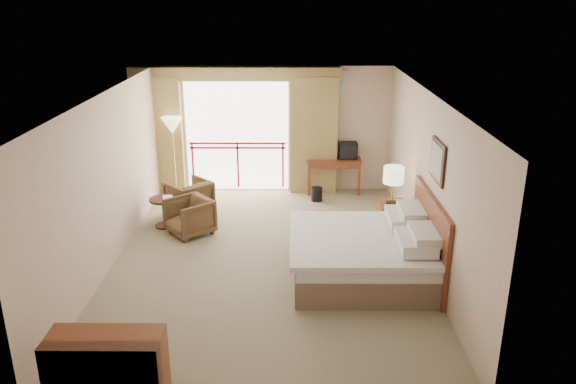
{
  "coord_description": "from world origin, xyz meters",
  "views": [
    {
      "loc": [
        0.37,
        -8.34,
        4.13
      ],
      "look_at": [
        0.32,
        0.4,
        1.02
      ],
      "focal_mm": 35.0,
      "sensor_mm": 36.0,
      "label": 1
    }
  ],
  "objects_px": {
    "tv": "(348,151)",
    "armchair_near": "(191,234)",
    "wastebasket": "(317,194)",
    "floor_lamp": "(172,128)",
    "nightstand": "(391,220)",
    "armchair_far": "(190,214)",
    "dresser": "(107,369)",
    "table_lamp": "(394,176)",
    "desk": "(333,165)",
    "bed": "(365,254)",
    "side_table": "(164,207)"
  },
  "relations": [
    {
      "from": "table_lamp",
      "to": "armchair_near",
      "type": "distance_m",
      "value": 3.78
    },
    {
      "from": "armchair_near",
      "to": "wastebasket",
      "type": "bearing_deg",
      "value": 86.08
    },
    {
      "from": "bed",
      "to": "armchair_near",
      "type": "distance_m",
      "value": 3.38
    },
    {
      "from": "table_lamp",
      "to": "wastebasket",
      "type": "height_order",
      "value": "table_lamp"
    },
    {
      "from": "nightstand",
      "to": "table_lamp",
      "type": "distance_m",
      "value": 0.82
    },
    {
      "from": "tv",
      "to": "side_table",
      "type": "bearing_deg",
      "value": -149.11
    },
    {
      "from": "nightstand",
      "to": "armchair_near",
      "type": "height_order",
      "value": "nightstand"
    },
    {
      "from": "nightstand",
      "to": "side_table",
      "type": "height_order",
      "value": "nightstand"
    },
    {
      "from": "tv",
      "to": "armchair_far",
      "type": "distance_m",
      "value": 3.62
    },
    {
      "from": "desk",
      "to": "tv",
      "type": "distance_m",
      "value": 0.46
    },
    {
      "from": "armchair_far",
      "to": "dresser",
      "type": "relative_size",
      "value": 0.64
    },
    {
      "from": "tv",
      "to": "side_table",
      "type": "height_order",
      "value": "tv"
    },
    {
      "from": "floor_lamp",
      "to": "side_table",
      "type": "bearing_deg",
      "value": -86.24
    },
    {
      "from": "nightstand",
      "to": "armchair_far",
      "type": "relative_size",
      "value": 0.85
    },
    {
      "from": "desk",
      "to": "tv",
      "type": "bearing_deg",
      "value": -10.59
    },
    {
      "from": "tv",
      "to": "armchair_near",
      "type": "relative_size",
      "value": 0.54
    },
    {
      "from": "tv",
      "to": "armchair_near",
      "type": "xyz_separation_m",
      "value": [
        -3.05,
        -2.31,
        -0.93
      ]
    },
    {
      "from": "desk",
      "to": "bed",
      "type": "bearing_deg",
      "value": -86.98
    },
    {
      "from": "wastebasket",
      "to": "side_table",
      "type": "height_order",
      "value": "side_table"
    },
    {
      "from": "wastebasket",
      "to": "floor_lamp",
      "type": "xyz_separation_m",
      "value": [
        -3.02,
        0.32,
        1.33
      ]
    },
    {
      "from": "side_table",
      "to": "desk",
      "type": "bearing_deg",
      "value": 31.72
    },
    {
      "from": "bed",
      "to": "floor_lamp",
      "type": "relative_size",
      "value": 1.24
    },
    {
      "from": "side_table",
      "to": "table_lamp",
      "type": "bearing_deg",
      "value": -5.76
    },
    {
      "from": "nightstand",
      "to": "desk",
      "type": "bearing_deg",
      "value": 109.54
    },
    {
      "from": "tv",
      "to": "side_table",
      "type": "relative_size",
      "value": 0.71
    },
    {
      "from": "bed",
      "to": "wastebasket",
      "type": "relative_size",
      "value": 7.32
    },
    {
      "from": "table_lamp",
      "to": "tv",
      "type": "bearing_deg",
      "value": 103.11
    },
    {
      "from": "desk",
      "to": "floor_lamp",
      "type": "xyz_separation_m",
      "value": [
        -3.4,
        -0.31,
        0.88
      ]
    },
    {
      "from": "nightstand",
      "to": "floor_lamp",
      "type": "bearing_deg",
      "value": 153.39
    },
    {
      "from": "desk",
      "to": "table_lamp",
      "type": "bearing_deg",
      "value": -70.64
    },
    {
      "from": "wastebasket",
      "to": "armchair_far",
      "type": "distance_m",
      "value": 2.66
    },
    {
      "from": "nightstand",
      "to": "floor_lamp",
      "type": "xyz_separation_m",
      "value": [
        -4.26,
        2.19,
        1.15
      ]
    },
    {
      "from": "wastebasket",
      "to": "dresser",
      "type": "bearing_deg",
      "value": -111.81
    },
    {
      "from": "bed",
      "to": "table_lamp",
      "type": "height_order",
      "value": "table_lamp"
    },
    {
      "from": "tv",
      "to": "dresser",
      "type": "distance_m",
      "value": 7.46
    },
    {
      "from": "desk",
      "to": "tv",
      "type": "height_order",
      "value": "tv"
    },
    {
      "from": "table_lamp",
      "to": "desk",
      "type": "height_order",
      "value": "table_lamp"
    },
    {
      "from": "bed",
      "to": "armchair_far",
      "type": "relative_size",
      "value": 2.78
    },
    {
      "from": "armchair_near",
      "to": "armchair_far",
      "type": "bearing_deg",
      "value": 150.36
    },
    {
      "from": "nightstand",
      "to": "dresser",
      "type": "distance_m",
      "value": 5.68
    },
    {
      "from": "table_lamp",
      "to": "armchair_far",
      "type": "xyz_separation_m",
      "value": [
        -3.78,
        1.04,
        -1.14
      ]
    },
    {
      "from": "wastebasket",
      "to": "armchair_far",
      "type": "bearing_deg",
      "value": -163.04
    },
    {
      "from": "desk",
      "to": "armchair_far",
      "type": "height_order",
      "value": "desk"
    },
    {
      "from": "dresser",
      "to": "table_lamp",
      "type": "bearing_deg",
      "value": 44.74
    },
    {
      "from": "armchair_near",
      "to": "desk",
      "type": "bearing_deg",
      "value": 90.58
    },
    {
      "from": "bed",
      "to": "floor_lamp",
      "type": "bearing_deg",
      "value": 134.58
    },
    {
      "from": "tv",
      "to": "wastebasket",
      "type": "relative_size",
      "value": 1.35
    },
    {
      "from": "nightstand",
      "to": "desk",
      "type": "xyz_separation_m",
      "value": [
        -0.86,
        2.5,
        0.27
      ]
    },
    {
      "from": "table_lamp",
      "to": "floor_lamp",
      "type": "xyz_separation_m",
      "value": [
        -4.26,
        2.14,
        0.33
      ]
    },
    {
      "from": "wastebasket",
      "to": "floor_lamp",
      "type": "height_order",
      "value": "floor_lamp"
    }
  ]
}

